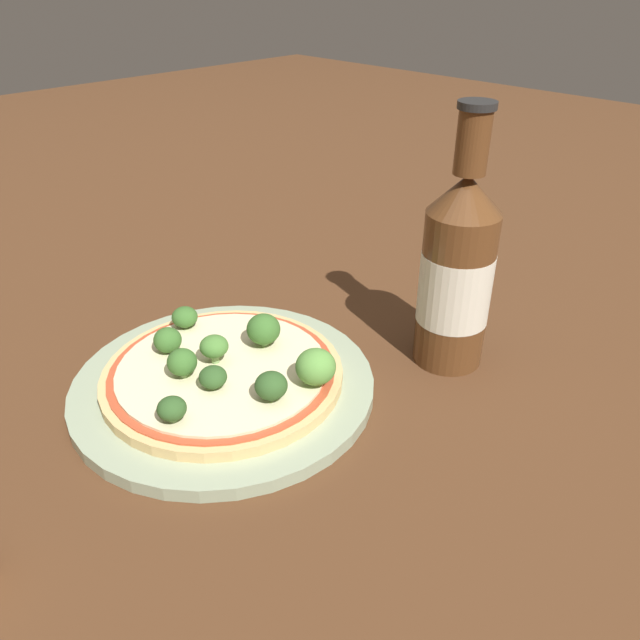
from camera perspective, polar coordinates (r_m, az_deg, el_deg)
ground_plane at (r=0.57m, az=-8.72°, el=-6.36°), size 3.00×3.00×0.00m
plate at (r=0.57m, az=-8.37°, el=-5.89°), size 0.27×0.27×0.01m
pizza at (r=0.56m, az=-8.45°, el=-4.81°), size 0.21×0.21×0.01m
broccoli_floret_0 at (r=0.61m, az=-12.27°, el=0.26°), size 0.02×0.02×0.02m
broccoli_floret_1 at (r=0.57m, az=-5.30°, el=-0.79°), size 0.03×0.03×0.03m
broccoli_floret_2 at (r=0.52m, az=-0.39°, el=-4.30°), size 0.03×0.03×0.03m
broccoli_floret_3 at (r=0.50m, az=-13.40°, el=-7.90°), size 0.02×0.02×0.02m
broccoli_floret_4 at (r=0.58m, az=-13.76°, el=-1.80°), size 0.03×0.03×0.02m
broccoli_floret_5 at (r=0.51m, az=-4.22°, el=-5.87°), size 0.03×0.03×0.03m
broccoli_floret_6 at (r=0.52m, az=-9.76°, el=-5.18°), size 0.02×0.02×0.02m
broccoli_floret_7 at (r=0.54m, az=-12.50°, el=-3.80°), size 0.03×0.03×0.03m
broccoli_floret_8 at (r=0.55m, az=-9.52°, el=-2.36°), size 0.03×0.03×0.03m
beer_bottle at (r=0.57m, az=12.38°, el=4.31°), size 0.07×0.07×0.24m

